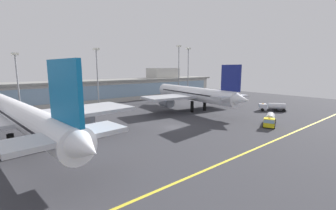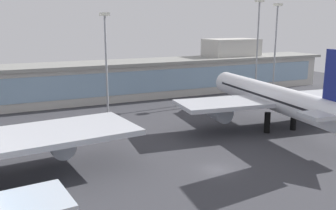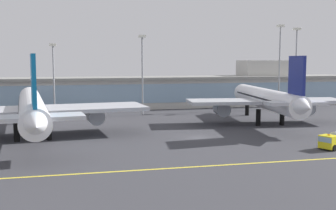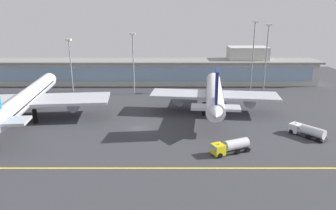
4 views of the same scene
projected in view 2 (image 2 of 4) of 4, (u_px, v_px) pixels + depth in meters
The scene contains 6 objects.
ground_plane at pixel (216, 169), 51.90m from camera, with size 190.98×190.98×0.00m, color #38383D.
terminal_building at pixel (114, 79), 99.10m from camera, with size 139.41×14.00×15.08m.
airliner_near_right at pixel (273, 98), 71.46m from camera, with size 38.34×47.37×16.09m.
apron_light_mast_west at pixel (276, 37), 101.08m from camera, with size 1.80×1.80×25.00m.
apron_light_mast_east at pixel (106, 49), 78.38m from camera, with size 1.80×1.80×22.04m.
apron_light_mast_far_east at pixel (258, 35), 101.05m from camera, with size 1.80×1.80×26.03m.
Camera 2 is at (-27.06, -41.08, 20.00)m, focal length 39.86 mm.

